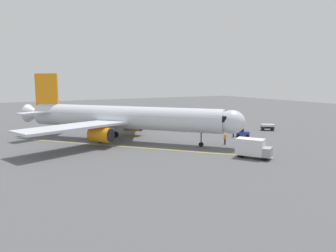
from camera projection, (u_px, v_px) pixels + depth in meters
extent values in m
plane|color=#565659|center=(121.00, 141.00, 56.02)|extent=(220.00, 220.00, 0.00)
cube|color=yellow|center=(138.00, 148.00, 50.52)|extent=(26.74, 30.07, 0.01)
cylinder|color=silver|center=(123.00, 117.00, 55.11)|extent=(25.42, 27.95, 3.80)
ellipsoid|color=silver|center=(232.00, 122.00, 49.18)|extent=(5.36, 5.39, 3.61)
cone|color=silver|center=(35.00, 113.00, 61.14)|extent=(4.55, 4.51, 3.42)
cube|color=black|center=(223.00, 118.00, 49.56)|extent=(3.48, 3.34, 0.90)
cube|color=silver|center=(126.00, 115.00, 64.38)|extent=(12.24, 17.58, 0.36)
cylinder|color=orange|center=(133.00, 125.00, 61.16)|extent=(3.98, 4.07, 2.30)
cylinder|color=black|center=(141.00, 125.00, 60.59)|extent=(1.70, 1.54, 2.10)
cube|color=silver|center=(75.00, 127.00, 48.44)|extent=(17.81, 10.62, 0.36)
cylinder|color=orange|center=(101.00, 135.00, 50.32)|extent=(3.98, 4.07, 2.30)
cylinder|color=black|center=(111.00, 135.00, 49.75)|extent=(1.70, 1.54, 2.10)
cube|color=orange|center=(47.00, 93.00, 59.61)|extent=(3.46, 3.83, 7.20)
cube|color=silver|center=(60.00, 109.00, 62.97)|extent=(5.31, 6.73, 0.24)
cube|color=silver|center=(37.00, 113.00, 56.99)|extent=(6.83, 4.76, 0.24)
cylinder|color=slate|center=(201.00, 136.00, 51.05)|extent=(0.24, 0.24, 2.77)
cylinder|color=black|center=(201.00, 144.00, 51.25)|extent=(0.80, 0.82, 0.70)
cylinder|color=slate|center=(115.00, 127.00, 58.83)|extent=(0.24, 0.24, 2.77)
cylinder|color=black|center=(115.00, 135.00, 59.03)|extent=(1.07, 1.12, 1.10)
cylinder|color=slate|center=(100.00, 131.00, 53.97)|extent=(0.24, 0.24, 2.77)
cylinder|color=black|center=(100.00, 140.00, 54.17)|extent=(1.07, 1.12, 1.10)
cylinder|color=#23232D|center=(233.00, 135.00, 59.38)|extent=(0.26, 0.26, 0.88)
cube|color=orange|center=(233.00, 131.00, 59.27)|extent=(0.40, 0.27, 0.60)
cube|color=silver|center=(233.00, 131.00, 59.27)|extent=(0.42, 0.28, 0.10)
sphere|color=brown|center=(234.00, 129.00, 59.21)|extent=(0.22, 0.22, 0.22)
cylinder|color=#23232D|center=(225.00, 142.00, 52.89)|extent=(0.26, 0.26, 0.88)
cube|color=orange|center=(225.00, 137.00, 52.78)|extent=(0.41, 0.30, 0.60)
cube|color=silver|center=(225.00, 137.00, 52.78)|extent=(0.43, 0.31, 0.10)
sphere|color=tan|center=(225.00, 135.00, 52.72)|extent=(0.22, 0.22, 0.22)
cube|color=#2D3899|center=(106.00, 122.00, 75.89)|extent=(2.50, 2.95, 0.24)
cube|color=silver|center=(106.00, 119.00, 75.79)|extent=(2.50, 2.95, 0.08)
cylinder|color=slate|center=(112.00, 120.00, 75.73)|extent=(0.06, 0.06, 0.55)
cylinder|color=slate|center=(108.00, 121.00, 74.69)|extent=(0.06, 0.06, 0.55)
cylinder|color=slate|center=(104.00, 120.00, 76.97)|extent=(0.06, 0.06, 0.55)
cylinder|color=slate|center=(100.00, 120.00, 75.92)|extent=(0.06, 0.06, 0.55)
cylinder|color=black|center=(111.00, 123.00, 76.00)|extent=(0.43, 0.51, 0.44)
cylinder|color=black|center=(107.00, 124.00, 74.90)|extent=(0.43, 0.51, 0.44)
cylinder|color=black|center=(105.00, 123.00, 76.97)|extent=(0.43, 0.51, 0.44)
cylinder|color=black|center=(101.00, 124.00, 75.88)|extent=(0.43, 0.51, 0.44)
cube|color=#9E9EA3|center=(265.00, 152.00, 42.95)|extent=(2.51, 2.45, 1.20)
cube|color=black|center=(270.00, 151.00, 42.59)|extent=(1.53, 1.03, 0.70)
cube|color=silver|center=(250.00, 147.00, 43.82)|extent=(3.60, 4.11, 2.20)
cylinder|color=black|center=(268.00, 156.00, 43.48)|extent=(0.66, 0.85, 0.84)
cylinder|color=black|center=(265.00, 158.00, 42.36)|extent=(0.66, 0.85, 0.84)
cylinder|color=black|center=(244.00, 153.00, 45.02)|extent=(0.66, 0.85, 0.84)
cylinder|color=black|center=(241.00, 155.00, 43.89)|extent=(0.66, 0.85, 0.84)
cube|color=#2D3899|center=(243.00, 133.00, 59.77)|extent=(2.74, 2.57, 0.70)
cube|color=black|center=(241.00, 130.00, 59.72)|extent=(1.38, 1.42, 0.50)
cylinder|color=black|center=(247.00, 135.00, 60.36)|extent=(0.63, 0.56, 0.60)
cylinder|color=black|center=(247.00, 136.00, 59.09)|extent=(0.63, 0.56, 0.60)
cylinder|color=black|center=(238.00, 135.00, 60.56)|extent=(0.63, 0.56, 0.60)
cylinder|color=black|center=(238.00, 136.00, 59.28)|extent=(0.63, 0.56, 0.60)
cube|color=black|center=(267.00, 128.00, 67.27)|extent=(2.94, 2.62, 0.24)
cube|color=silver|center=(268.00, 124.00, 67.18)|extent=(2.94, 2.62, 0.08)
cylinder|color=slate|center=(273.00, 125.00, 67.72)|extent=(0.06, 0.06, 0.55)
cylinder|color=slate|center=(274.00, 126.00, 66.50)|extent=(0.06, 0.06, 0.55)
cylinder|color=slate|center=(261.00, 125.00, 67.93)|extent=(0.06, 0.06, 0.55)
cylinder|color=slate|center=(262.00, 126.00, 66.71)|extent=(0.06, 0.06, 0.55)
cylinder|color=black|center=(271.00, 129.00, 67.88)|extent=(0.50, 0.45, 0.44)
cylinder|color=black|center=(273.00, 130.00, 66.60)|extent=(0.50, 0.45, 0.44)
cylinder|color=black|center=(262.00, 129.00, 68.04)|extent=(0.50, 0.45, 0.44)
cylinder|color=black|center=(263.00, 130.00, 66.76)|extent=(0.50, 0.45, 0.44)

